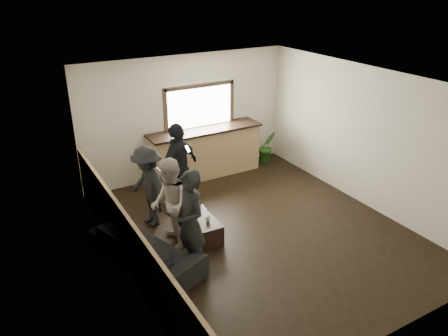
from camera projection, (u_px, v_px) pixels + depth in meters
ground at (258, 230)px, 8.13m from camera, size 5.00×6.00×0.01m
room_shell at (224, 166)px, 7.20m from camera, size 5.01×6.01×2.80m
bar_counter at (205, 149)px, 10.15m from camera, size 2.70×0.68×2.13m
sofa at (146, 248)px, 7.09m from camera, size 1.47×2.18×0.59m
coffee_table at (202, 228)px, 7.85m from camera, size 0.50×0.86×0.38m
cup_a at (191, 212)px, 7.90m from camera, size 0.16×0.16×0.10m
cup_b at (208, 219)px, 7.70m from camera, size 0.10×0.10×0.09m
potted_plant at (267, 146)px, 10.99m from camera, size 0.47×0.40×0.80m
person_a at (191, 222)px, 6.76m from camera, size 0.49×0.65×1.72m
person_b at (170, 205)px, 7.35m from camera, size 0.82×0.94×1.64m
person_c at (148, 187)px, 8.05m from camera, size 0.71×1.08×1.57m
person_d at (179, 169)px, 8.47m from camera, size 1.16×0.92×1.84m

